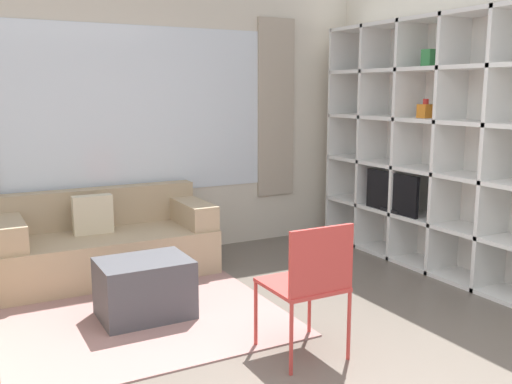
% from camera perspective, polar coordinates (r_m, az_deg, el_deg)
% --- Properties ---
extents(wall_back, '(6.07, 0.11, 2.70)m').
position_cam_1_polar(wall_back, '(5.70, -11.61, 7.04)').
color(wall_back, beige).
rests_on(wall_back, ground_plane).
extents(wall_right, '(0.07, 4.54, 2.70)m').
position_cam_1_polar(wall_right, '(5.57, 19.46, 6.53)').
color(wall_right, beige).
rests_on(wall_right, ground_plane).
extents(area_rug, '(2.99, 1.96, 0.01)m').
position_cam_1_polar(area_rug, '(4.33, -18.36, -12.63)').
color(area_rug, gray).
rests_on(area_rug, ground_plane).
extents(shelving_unit, '(0.39, 2.62, 2.29)m').
position_cam_1_polar(shelving_unit, '(5.53, 16.94, 4.46)').
color(shelving_unit, silver).
rests_on(shelving_unit, ground_plane).
extents(couch_main, '(1.85, 0.84, 0.75)m').
position_cam_1_polar(couch_main, '(5.29, -14.80, -5.05)').
color(couch_main, tan).
rests_on(couch_main, ground_plane).
extents(ottoman, '(0.65, 0.49, 0.44)m').
position_cam_1_polar(ottoman, '(4.29, -11.09, -9.47)').
color(ottoman, '#47474C').
rests_on(ottoman, ground_plane).
extents(folding_chair, '(0.44, 0.46, 0.86)m').
position_cam_1_polar(folding_chair, '(3.52, 5.38, -8.62)').
color(folding_chair, '#CC3D38').
rests_on(folding_chair, ground_plane).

